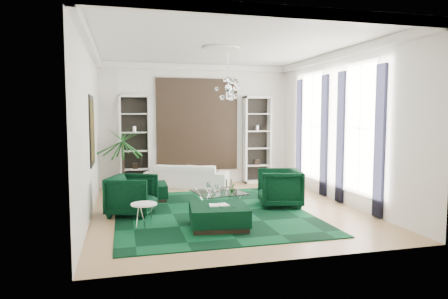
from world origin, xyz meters
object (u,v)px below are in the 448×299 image
object	(u,v)px
sofa	(187,176)
ottoman_front	(219,216)
armchair_left	(132,195)
ottoman_side	(147,192)
armchair_right	(280,188)
palm	(123,150)
coffee_table	(219,200)
side_table	(144,216)

from	to	relation	value
sofa	ottoman_front	bearing A→B (deg)	111.43
armchair_left	ottoman_side	xyz separation A→B (m)	(0.41, 1.44, -0.23)
armchair_right	palm	distance (m)	4.65
armchair_left	coffee_table	xyz separation A→B (m)	(2.02, 0.25, -0.26)
sofa	coffee_table	xyz separation A→B (m)	(0.31, -2.80, -0.17)
armchair_right	ottoman_side	size ratio (longest dim) A/B	1.01
armchair_left	palm	size ratio (longest dim) A/B	0.41
sofa	palm	distance (m)	2.09
sofa	armchair_right	bearing A→B (deg)	142.24
armchair_right	ottoman_front	bearing A→B (deg)	-40.33
ottoman_front	side_table	distance (m)	1.45
armchair_right	coffee_table	world-z (taller)	armchair_right
armchair_left	ottoman_front	bearing A→B (deg)	-111.63
armchair_left	side_table	xyz separation A→B (m)	(0.19, -1.13, -0.20)
armchair_right	coffee_table	xyz separation A→B (m)	(-1.45, 0.29, -0.27)
armchair_right	ottoman_side	xyz separation A→B (m)	(-3.05, 1.48, -0.24)
coffee_table	side_table	distance (m)	2.29
armchair_right	side_table	xyz separation A→B (m)	(-3.27, -1.08, -0.21)
coffee_table	ottoman_front	bearing A→B (deg)	-103.49
ottoman_front	palm	distance (m)	4.65
sofa	armchair_left	bearing A→B (deg)	83.27
coffee_table	ottoman_side	distance (m)	2.00
sofa	armchair_left	distance (m)	3.49
armchair_right	palm	xyz separation A→B (m)	(-3.64, 2.79, 0.75)
coffee_table	side_table	xyz separation A→B (m)	(-1.83, -1.38, 0.05)
ottoman_front	palm	xyz separation A→B (m)	(-1.80, 4.17, 0.98)
armchair_left	palm	bearing A→B (deg)	23.65
ottoman_side	palm	bearing A→B (deg)	114.41
ottoman_side	palm	xyz separation A→B (m)	(-0.59, 1.30, 0.98)
sofa	palm	size ratio (longest dim) A/B	1.02
ottoman_front	armchair_right	bearing A→B (deg)	36.83
palm	ottoman_side	bearing A→B (deg)	-65.59
armchair_right	ottoman_front	xyz separation A→B (m)	(-1.85, -1.38, -0.23)
sofa	ottoman_front	distance (m)	4.48
coffee_table	palm	xyz separation A→B (m)	(-2.20, 2.49, 1.01)
armchair_left	coffee_table	size ratio (longest dim) A/B	0.89
coffee_table	ottoman_front	xyz separation A→B (m)	(-0.40, -1.68, 0.03)
sofa	ottoman_side	bearing A→B (deg)	73.61
armchair_right	sofa	bearing A→B (deg)	-137.56
side_table	ottoman_front	bearing A→B (deg)	-11.92
armchair_right	ottoman_front	size ratio (longest dim) A/B	0.90
sofa	side_table	bearing A→B (deg)	92.65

